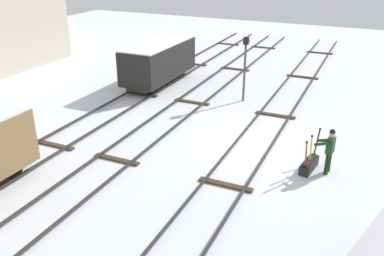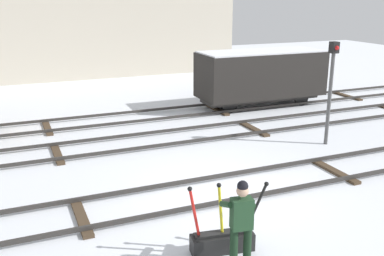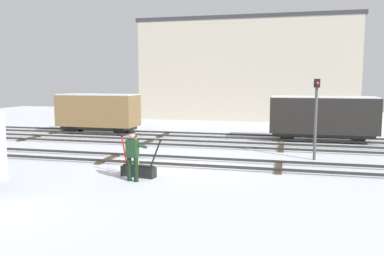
# 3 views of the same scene
# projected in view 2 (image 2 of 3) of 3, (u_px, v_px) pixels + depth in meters

# --- Properties ---
(ground_plane) EXTENTS (60.00, 60.00, 0.00)m
(ground_plane) POSITION_uv_depth(u_px,v_px,m) (222.00, 192.00, 11.37)
(ground_plane) COLOR silver
(track_main_line) EXTENTS (44.00, 1.94, 0.18)m
(track_main_line) POSITION_uv_depth(u_px,v_px,m) (222.00, 189.00, 11.34)
(track_main_line) COLOR #2D2B28
(track_main_line) RESTS_ON ground_plane
(track_siding_near) EXTENTS (44.00, 1.94, 0.18)m
(track_siding_near) POSITION_uv_depth(u_px,v_px,m) (164.00, 138.00, 15.29)
(track_siding_near) COLOR #2D2B28
(track_siding_near) RESTS_ON ground_plane
(track_siding_far) EXTENTS (44.00, 1.94, 0.18)m
(track_siding_far) POSITION_uv_depth(u_px,v_px,m) (138.00, 116.00, 18.00)
(track_siding_far) COLOR #2D2B28
(track_siding_far) RESTS_ON ground_plane
(switch_lever_frame) EXTENTS (1.59, 0.54, 1.45)m
(switch_lever_frame) POSITION_uv_depth(u_px,v_px,m) (222.00, 240.00, 8.72)
(switch_lever_frame) COLOR black
(switch_lever_frame) RESTS_ON ground_plane
(rail_worker) EXTENTS (0.61, 0.70, 1.73)m
(rail_worker) POSITION_uv_depth(u_px,v_px,m) (241.00, 219.00, 7.99)
(rail_worker) COLOR black
(rail_worker) RESTS_ON ground_plane
(signal_post) EXTENTS (0.24, 0.32, 3.39)m
(signal_post) POSITION_uv_depth(u_px,v_px,m) (331.00, 82.00, 14.43)
(signal_post) COLOR #4C4C4C
(signal_post) RESTS_ON ground_plane
(apartment_building) EXTENTS (18.20, 5.86, 8.52)m
(apartment_building) POSITION_uv_depth(u_px,v_px,m) (84.00, 3.00, 27.76)
(apartment_building) COLOR beige
(apartment_building) RESTS_ON ground_plane
(freight_car_far_end) EXTENTS (5.59, 2.16, 2.47)m
(freight_car_far_end) POSITION_uv_depth(u_px,v_px,m) (261.00, 75.00, 19.71)
(freight_car_far_end) COLOR #2D2B28
(freight_car_far_end) RESTS_ON ground_plane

